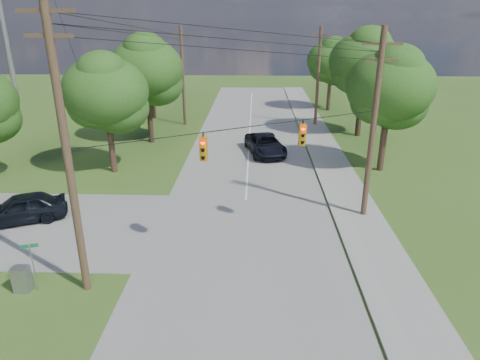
{
  "coord_description": "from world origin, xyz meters",
  "views": [
    {
      "loc": [
        2.51,
        -14.81,
        10.95
      ],
      "look_at": [
        1.8,
        5.0,
        3.3
      ],
      "focal_mm": 32.0,
      "sensor_mm": 36.0,
      "label": 1
    }
  ],
  "objects_px": {
    "car_cross_dark": "(21,208)",
    "control_cabinet": "(22,279)",
    "pole_ne": "(373,124)",
    "pole_north_w": "(183,76)",
    "car_main_north": "(265,144)",
    "pole_sw": "(66,149)",
    "pole_north_e": "(318,76)"
  },
  "relations": [
    {
      "from": "pole_north_e",
      "to": "control_cabinet",
      "type": "bearing_deg",
      "value": -118.29
    },
    {
      "from": "pole_north_e",
      "to": "control_cabinet",
      "type": "relative_size",
      "value": 8.38
    },
    {
      "from": "pole_sw",
      "to": "pole_ne",
      "type": "distance_m",
      "value": 15.51
    },
    {
      "from": "pole_ne",
      "to": "car_cross_dark",
      "type": "distance_m",
      "value": 20.04
    },
    {
      "from": "car_cross_dark",
      "to": "pole_north_e",
      "type": "bearing_deg",
      "value": 116.38
    },
    {
      "from": "pole_north_e",
      "to": "car_cross_dark",
      "type": "distance_m",
      "value": 30.8
    },
    {
      "from": "pole_north_e",
      "to": "pole_north_w",
      "type": "relative_size",
      "value": 1.0
    },
    {
      "from": "car_cross_dark",
      "to": "control_cabinet",
      "type": "xyz_separation_m",
      "value": [
        3.35,
        -6.42,
        -0.26
      ]
    },
    {
      "from": "pole_sw",
      "to": "control_cabinet",
      "type": "xyz_separation_m",
      "value": [
        -2.6,
        -0.32,
        -5.63
      ]
    },
    {
      "from": "car_main_north",
      "to": "control_cabinet",
      "type": "bearing_deg",
      "value": -130.46
    },
    {
      "from": "car_cross_dark",
      "to": "car_main_north",
      "type": "relative_size",
      "value": 0.83
    },
    {
      "from": "pole_ne",
      "to": "car_cross_dark",
      "type": "relative_size",
      "value": 2.18
    },
    {
      "from": "pole_north_w",
      "to": "pole_sw",
      "type": "bearing_deg",
      "value": -89.23
    },
    {
      "from": "pole_sw",
      "to": "car_main_north",
      "type": "xyz_separation_m",
      "value": [
        7.99,
        19.33,
        -5.4
      ]
    },
    {
      "from": "car_main_north",
      "to": "control_cabinet",
      "type": "height_order",
      "value": "car_main_north"
    },
    {
      "from": "pole_north_w",
      "to": "car_main_north",
      "type": "height_order",
      "value": "pole_north_w"
    },
    {
      "from": "pole_north_w",
      "to": "car_main_north",
      "type": "xyz_separation_m",
      "value": [
        8.39,
        -10.27,
        -4.3
      ]
    },
    {
      "from": "pole_north_e",
      "to": "car_cross_dark",
      "type": "height_order",
      "value": "pole_north_e"
    },
    {
      "from": "pole_sw",
      "to": "pole_north_w",
      "type": "height_order",
      "value": "pole_sw"
    },
    {
      "from": "pole_north_w",
      "to": "control_cabinet",
      "type": "xyz_separation_m",
      "value": [
        -2.2,
        -29.92,
        -4.53
      ]
    },
    {
      "from": "pole_sw",
      "to": "control_cabinet",
      "type": "distance_m",
      "value": 6.21
    },
    {
      "from": "pole_sw",
      "to": "pole_ne",
      "type": "relative_size",
      "value": 1.14
    },
    {
      "from": "pole_north_e",
      "to": "car_main_north",
      "type": "bearing_deg",
      "value": -118.19
    },
    {
      "from": "car_main_north",
      "to": "car_cross_dark",
      "type": "bearing_deg",
      "value": -148.64
    },
    {
      "from": "pole_sw",
      "to": "car_main_north",
      "type": "relative_size",
      "value": 2.08
    },
    {
      "from": "pole_ne",
      "to": "control_cabinet",
      "type": "xyz_separation_m",
      "value": [
        -16.1,
        -7.92,
        -4.87
      ]
    },
    {
      "from": "control_cabinet",
      "to": "pole_north_w",
      "type": "bearing_deg",
      "value": 88.36
    },
    {
      "from": "pole_north_w",
      "to": "car_main_north",
      "type": "distance_m",
      "value": 13.95
    },
    {
      "from": "pole_north_w",
      "to": "pole_ne",
      "type": "bearing_deg",
      "value": -57.71
    },
    {
      "from": "car_main_north",
      "to": "pole_north_w",
      "type": "bearing_deg",
      "value": 117.14
    },
    {
      "from": "car_cross_dark",
      "to": "car_main_north",
      "type": "bearing_deg",
      "value": 109.48
    },
    {
      "from": "pole_north_e",
      "to": "pole_north_w",
      "type": "xyz_separation_m",
      "value": [
        -13.9,
        0.0,
        0.0
      ]
    }
  ]
}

